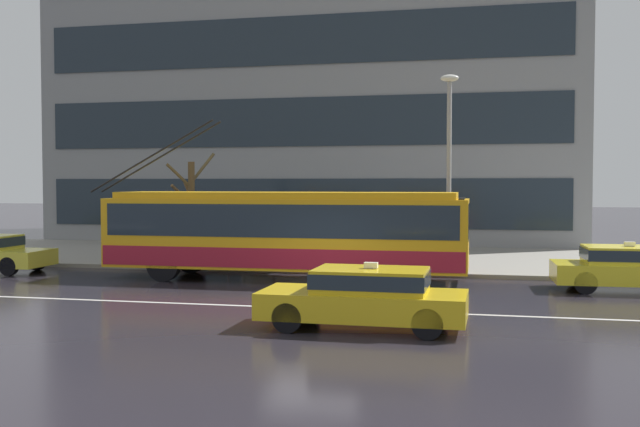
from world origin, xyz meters
The scene contains 11 objects.
ground_plane centered at (0.00, 0.00, 0.00)m, with size 160.00×160.00×0.00m, color #27232A.
sidewalk_slab centered at (0.00, 10.32, 0.07)m, with size 80.00×10.00×0.14m, color gray.
lane_centre_line centered at (0.00, -1.20, 0.00)m, with size 72.00×0.14×0.01m, color silver.
trolleybus centered at (-1.76, 3.72, 1.53)m, with size 12.11×2.63×5.05m.
taxi_ahead_of_bus centered at (8.39, 3.49, 0.70)m, with size 4.53×1.95×1.39m.
taxi_oncoming_near centered at (1.88, -3.37, 0.70)m, with size 4.30×1.83×1.39m.
bus_shelter centered at (-2.63, 6.95, 2.10)m, with size 3.97×1.86×2.58m.
pedestrian_at_shelter centered at (-2.89, 6.30, 1.73)m, with size 1.33×1.33×1.95m.
pedestrian_approaching_curb centered at (-5.72, 6.83, 1.75)m, with size 1.15×1.15×2.00m.
street_lamp centered at (3.14, 6.37, 3.99)m, with size 0.60×0.32×6.49m.
street_tree_bare centered at (-6.88, 8.44, 2.24)m, with size 1.70×1.91×4.10m.
Camera 1 is at (4.23, -18.39, 3.03)m, focal length 41.19 mm.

